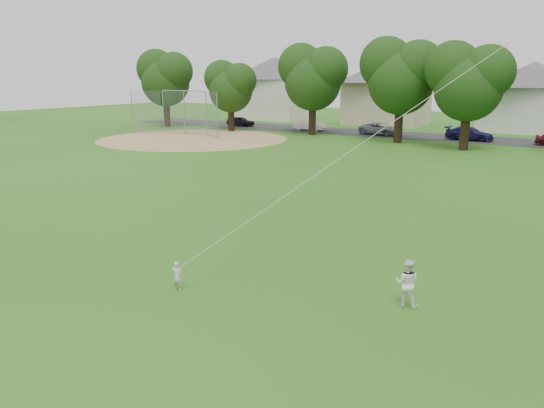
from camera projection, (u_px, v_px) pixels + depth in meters
The scene contains 7 objects.
ground at pixel (245, 306), 13.95m from camera, with size 160.00×160.00×0.00m, color #265F15.
street at pixel (512, 142), 48.31m from camera, with size 90.00×7.00×0.01m, color #2D2D30.
dirt_infield at pixel (193, 139), 50.48m from camera, with size 18.00×18.00×0.02m, color #9E7F51.
toddler at pixel (177, 276), 14.84m from camera, with size 0.32×0.21×0.87m, color silver.
older_boy at pixel (407, 283), 13.80m from camera, with size 0.62×0.49×1.28m, color white.
kite at pixel (378, 133), 15.20m from camera, with size 4.60×4.72×13.82m.
baseball_backstop at pixel (182, 113), 53.36m from camera, with size 10.00×2.81×4.40m.
Camera 1 is at (7.57, -10.49, 5.91)m, focal length 35.00 mm.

